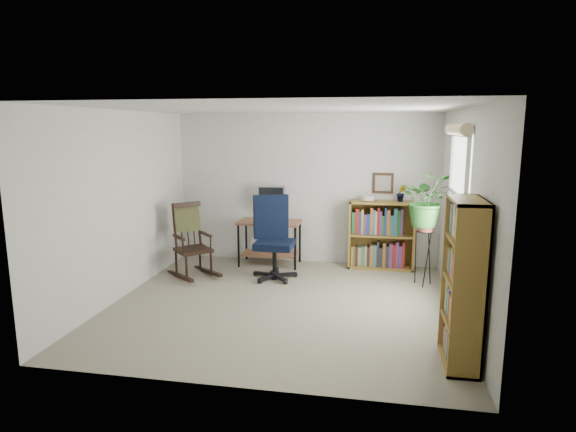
% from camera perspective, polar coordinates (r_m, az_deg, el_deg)
% --- Properties ---
extents(floor, '(4.20, 4.00, 0.00)m').
position_cam_1_polar(floor, '(6.13, -0.68, -10.37)').
color(floor, gray).
rests_on(floor, ground).
extents(ceiling, '(4.20, 4.00, 0.00)m').
position_cam_1_polar(ceiling, '(5.73, -0.74, 12.65)').
color(ceiling, silver).
rests_on(ceiling, ground).
extents(wall_back, '(4.20, 0.00, 2.40)m').
position_cam_1_polar(wall_back, '(7.76, 2.13, 3.21)').
color(wall_back, silver).
rests_on(wall_back, ground).
extents(wall_front, '(4.20, 0.00, 2.40)m').
position_cam_1_polar(wall_front, '(3.91, -6.35, -4.16)').
color(wall_front, silver).
rests_on(wall_front, ground).
extents(wall_left, '(0.00, 4.00, 2.40)m').
position_cam_1_polar(wall_left, '(6.54, -19.07, 1.27)').
color(wall_left, silver).
rests_on(wall_left, ground).
extents(wall_right, '(0.00, 4.00, 2.40)m').
position_cam_1_polar(wall_right, '(5.80, 20.12, 0.07)').
color(wall_right, silver).
rests_on(wall_right, ground).
extents(window, '(0.12, 1.20, 1.50)m').
position_cam_1_polar(window, '(6.05, 19.40, 2.45)').
color(window, white).
rests_on(window, wall_right).
extents(desk, '(0.98, 0.54, 0.71)m').
position_cam_1_polar(desk, '(7.72, -2.18, -3.21)').
color(desk, '#925E40').
rests_on(desk, floor).
extents(monitor, '(0.46, 0.16, 0.56)m').
position_cam_1_polar(monitor, '(7.73, -1.99, 1.60)').
color(monitor, '#B8B8BC').
rests_on(monitor, desk).
extents(keyboard, '(0.40, 0.15, 0.02)m').
position_cam_1_polar(keyboard, '(7.53, -2.40, -0.71)').
color(keyboard, black).
rests_on(keyboard, desk).
extents(office_chair, '(0.88, 0.88, 1.22)m').
position_cam_1_polar(office_chair, '(6.94, -1.62, -2.60)').
color(office_chair, black).
rests_on(office_chair, floor).
extents(rocking_chair, '(1.08, 1.09, 1.11)m').
position_cam_1_polar(rocking_chair, '(7.20, -11.21, -2.79)').
color(rocking_chair, black).
rests_on(rocking_chair, floor).
extents(low_bookshelf, '(1.01, 0.34, 1.06)m').
position_cam_1_polar(low_bookshelf, '(7.63, 11.00, -2.22)').
color(low_bookshelf, olive).
rests_on(low_bookshelf, floor).
extents(tall_bookshelf, '(0.29, 0.68, 1.56)m').
position_cam_1_polar(tall_bookshelf, '(4.72, 20.03, -7.49)').
color(tall_bookshelf, olive).
rests_on(tall_bookshelf, floor).
extents(plant_stand, '(0.30, 0.30, 0.90)m').
position_cam_1_polar(plant_stand, '(6.96, 15.83, -4.32)').
color(plant_stand, black).
rests_on(plant_stand, floor).
extents(spider_plant, '(1.69, 1.88, 1.46)m').
position_cam_1_polar(spider_plant, '(6.77, 16.30, 4.86)').
color(spider_plant, '#276122').
rests_on(spider_plant, plant_stand).
extents(potted_plant_small, '(0.13, 0.24, 0.11)m').
position_cam_1_polar(potted_plant_small, '(7.54, 13.28, 2.07)').
color(potted_plant_small, '#276122').
rests_on(potted_plant_small, low_bookshelf).
extents(framed_picture, '(0.32, 0.04, 0.32)m').
position_cam_1_polar(framed_picture, '(7.64, 11.20, 3.83)').
color(framed_picture, black).
rests_on(framed_picture, wall_back).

